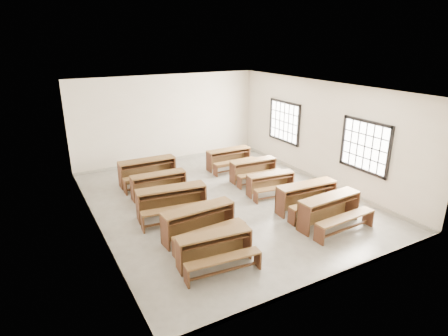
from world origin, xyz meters
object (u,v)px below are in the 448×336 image
desk_set_2 (172,200)px  desk_set_3 (159,184)px  desk_set_8 (254,169)px  desk_set_0 (215,247)px  desk_set_5 (331,209)px  desk_set_7 (271,182)px  desk_set_1 (200,221)px  desk_set_6 (308,195)px  desk_set_4 (148,170)px  desk_set_9 (229,157)px

desk_set_2 → desk_set_3: 1.39m
desk_set_3 → desk_set_8: desk_set_3 is taller
desk_set_0 → desk_set_5: desk_set_5 is taller
desk_set_7 → desk_set_8: 1.23m
desk_set_1 → desk_set_2: bearing=92.2°
desk_set_2 → desk_set_8: 3.50m
desk_set_8 → desk_set_6: bearing=-86.4°
desk_set_2 → desk_set_4: size_ratio=1.05×
desk_set_3 → desk_set_0: bearing=-90.3°
desk_set_6 → desk_set_9: desk_set_6 is taller
desk_set_8 → desk_set_1: bearing=-137.6°
desk_set_4 → desk_set_9: (2.98, 0.01, -0.05)m
desk_set_7 → desk_set_9: 2.60m
desk_set_0 → desk_set_8: (3.34, 3.64, -0.00)m
desk_set_6 → desk_set_0: bearing=-159.8°
desk_set_0 → desk_set_4: 5.03m
desk_set_6 → desk_set_7: size_ratio=1.15×
desk_set_3 → desk_set_7: desk_set_3 is taller
desk_set_1 → desk_set_6: 3.16m
desk_set_5 → desk_set_8: (0.07, 3.54, -0.05)m
desk_set_4 → desk_set_2: bearing=-93.6°
desk_set_2 → desk_set_7: 3.11m
desk_set_0 → desk_set_9: 5.97m
desk_set_0 → desk_set_4: desk_set_4 is taller
desk_set_6 → desk_set_7: bearing=100.4°
desk_set_7 → desk_set_8: bearing=88.3°
desk_set_5 → desk_set_3: bearing=126.6°
desk_set_4 → desk_set_7: (2.92, -2.60, -0.09)m
desk_set_3 → desk_set_9: size_ratio=1.02×
desk_set_6 → desk_set_1: bearing=-178.4°
desk_set_3 → desk_set_6: (3.15, -2.82, 0.03)m
desk_set_0 → desk_set_5: 3.27m
desk_set_2 → desk_set_6: desk_set_2 is taller
desk_set_4 → desk_set_9: bearing=0.9°
desk_set_0 → desk_set_2: size_ratio=0.86×
desk_set_2 → desk_set_5: desk_set_2 is taller
desk_set_5 → desk_set_8: bearing=86.0°
desk_set_0 → desk_set_1: 1.12m
desk_set_7 → desk_set_9: bearing=95.6°
desk_set_0 → desk_set_4: (0.24, 5.03, 0.06)m
desk_set_1 → desk_set_7: bearing=20.5°
desk_set_6 → desk_set_9: 4.00m
desk_set_3 → desk_set_7: (2.97, -1.42, -0.04)m
desk_set_7 → desk_set_2: bearing=-173.8°
desk_set_0 → desk_set_2: (0.05, 2.47, 0.06)m
desk_set_1 → desk_set_9: 4.96m
desk_set_5 → desk_set_6: bearing=82.9°
desk_set_8 → desk_set_0: bearing=-128.9°
desk_set_0 → desk_set_6: (3.34, 1.03, 0.04)m
desk_set_8 → desk_set_9: size_ratio=0.99×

